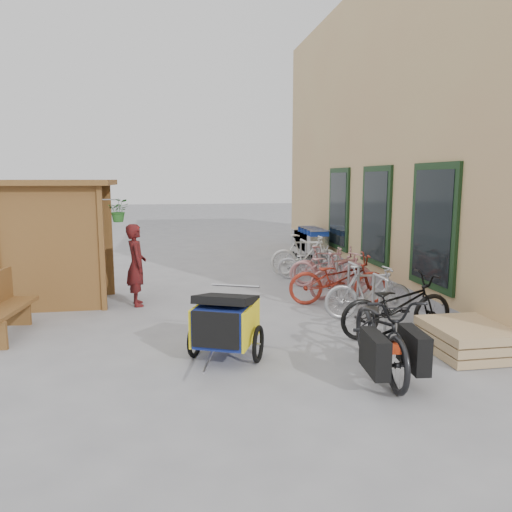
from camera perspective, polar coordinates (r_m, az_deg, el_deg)
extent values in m
plane|color=gray|center=(7.97, -1.75, -8.88)|extent=(80.00, 80.00, 0.00)
cube|color=tan|center=(14.23, 22.92, 12.53)|extent=(6.00, 13.00, 7.00)
cube|color=gray|center=(13.08, 11.16, -1.32)|extent=(0.18, 13.00, 0.30)
cube|color=black|center=(9.24, 19.62, 3.21)|extent=(0.06, 1.50, 2.20)
cube|color=black|center=(9.22, 19.45, 3.21)|extent=(0.02, 1.25, 1.95)
cube|color=black|center=(11.47, 13.52, 4.50)|extent=(0.06, 1.50, 2.20)
cube|color=black|center=(11.46, 13.39, 4.50)|extent=(0.02, 1.25, 1.95)
cube|color=black|center=(13.80, 9.44, 5.33)|extent=(0.06, 1.50, 2.20)
cube|color=black|center=(13.79, 9.32, 5.33)|extent=(0.02, 1.25, 1.95)
cube|color=brown|center=(9.54, -17.19, 0.77)|extent=(0.09, 0.09, 2.30)
cube|color=brown|center=(11.17, -25.52, 1.44)|extent=(0.09, 0.09, 2.30)
cube|color=brown|center=(10.82, -16.32, 1.73)|extent=(0.09, 0.09, 2.30)
cube|color=brown|center=(10.54, -26.31, 0.99)|extent=(0.05, 1.30, 2.30)
cube|color=brown|center=(9.73, -22.43, 0.65)|extent=(1.80, 0.05, 2.30)
cube|color=brown|center=(10.93, -21.03, 1.57)|extent=(1.80, 0.05, 2.30)
cube|color=brown|center=(10.25, -22.08, 7.80)|extent=(2.15, 1.65, 0.10)
cube|color=brown|center=(10.41, -22.68, -0.26)|extent=(1.30, 1.15, 0.04)
cube|color=brown|center=(10.33, -22.88, 3.02)|extent=(1.30, 1.15, 0.04)
cylinder|color=#A5A8AD|center=(9.44, -16.35, 6.22)|extent=(0.36, 0.02, 0.02)
imported|color=#245C20|center=(9.43, -15.39, 5.04)|extent=(0.38, 0.33, 0.42)
cylinder|color=#A5A8AD|center=(8.25, 14.60, -5.52)|extent=(0.05, 0.05, 0.84)
cylinder|color=#A5A8AD|center=(8.69, 13.25, -4.73)|extent=(0.05, 0.05, 0.84)
cylinder|color=#A5A8AD|center=(8.38, 14.01, -2.33)|extent=(0.05, 0.50, 0.05)
cylinder|color=#A5A8AD|center=(9.32, 11.58, -3.75)|extent=(0.05, 0.05, 0.84)
cylinder|color=#A5A8AD|center=(9.78, 10.52, -3.13)|extent=(0.05, 0.05, 0.84)
cylinder|color=#A5A8AD|center=(9.47, 11.11, -0.95)|extent=(0.05, 0.50, 0.05)
cylinder|color=#A5A8AD|center=(10.42, 9.20, -2.34)|extent=(0.05, 0.05, 0.84)
cylinder|color=#A5A8AD|center=(10.89, 8.35, -1.84)|extent=(0.05, 0.05, 0.84)
cylinder|color=#A5A8AD|center=(10.59, 8.82, 0.14)|extent=(0.05, 0.50, 0.05)
cylinder|color=#A5A8AD|center=(11.55, 7.28, -1.21)|extent=(0.05, 0.05, 0.84)
cylinder|color=#A5A8AD|center=(12.02, 6.59, -0.79)|extent=(0.05, 0.05, 0.84)
cylinder|color=#A5A8AD|center=(11.72, 6.96, 1.03)|extent=(0.05, 0.50, 0.05)
cylinder|color=#A5A8AD|center=(12.68, 5.70, -0.27)|extent=(0.05, 0.05, 0.84)
cylinder|color=#A5A8AD|center=(13.16, 5.13, 0.07)|extent=(0.05, 0.05, 0.84)
cylinder|color=#A5A8AD|center=(12.86, 5.44, 1.75)|extent=(0.05, 0.50, 0.05)
cube|color=tan|center=(7.70, 22.88, -9.69)|extent=(1.00, 1.20, 0.12)
cube|color=tan|center=(7.66, 22.95, -8.70)|extent=(1.00, 1.20, 0.12)
cube|color=tan|center=(7.62, 23.01, -7.69)|extent=(1.00, 1.20, 0.12)
cube|color=brown|center=(8.63, -26.76, -5.47)|extent=(0.64, 1.59, 0.06)
cube|color=brown|center=(9.26, -25.55, -5.90)|extent=(0.42, 0.11, 0.41)
cube|color=silver|center=(14.32, 6.78, 1.41)|extent=(0.53, 0.82, 0.50)
cube|color=#1938A3|center=(13.88, 7.29, 2.57)|extent=(0.53, 0.04, 0.17)
cylinder|color=silver|center=(13.85, 7.33, 2.83)|extent=(0.56, 0.03, 0.03)
cylinder|color=black|center=(14.02, 6.30, -0.90)|extent=(0.04, 0.12, 0.12)
cube|color=silver|center=(14.64, 6.41, 1.58)|extent=(0.53, 0.82, 0.50)
cube|color=#1938A3|center=(14.21, 6.89, 2.72)|extent=(0.53, 0.04, 0.17)
cylinder|color=silver|center=(14.17, 6.93, 2.98)|extent=(0.56, 0.03, 0.03)
cylinder|color=black|center=(14.34, 5.93, -0.67)|extent=(0.04, 0.12, 0.12)
cube|color=silver|center=(14.96, 6.05, 1.74)|extent=(0.53, 0.82, 0.50)
cube|color=#1938A3|center=(14.53, 6.52, 2.86)|extent=(0.53, 0.04, 0.17)
cylinder|color=silver|center=(14.49, 6.55, 3.12)|extent=(0.56, 0.03, 0.03)
cylinder|color=black|center=(14.66, 5.58, -0.46)|extent=(0.04, 0.12, 0.12)
cube|color=silver|center=(15.29, 5.71, 1.90)|extent=(0.53, 0.82, 0.50)
cube|color=#1938A3|center=(14.85, 6.15, 3.00)|extent=(0.53, 0.04, 0.17)
cylinder|color=silver|center=(14.82, 6.19, 3.25)|extent=(0.56, 0.03, 0.03)
cylinder|color=black|center=(14.98, 5.24, -0.25)|extent=(0.04, 0.12, 0.12)
cube|color=silver|center=(15.61, 5.38, 2.05)|extent=(0.53, 0.82, 0.50)
cube|color=#1938A3|center=(15.17, 5.81, 3.13)|extent=(0.53, 0.04, 0.17)
cylinder|color=silver|center=(15.14, 5.84, 3.37)|extent=(0.56, 0.03, 0.03)
cylinder|color=black|center=(15.30, 4.91, -0.05)|extent=(0.04, 0.12, 0.12)
cube|color=navy|center=(6.81, -3.46, -7.60)|extent=(0.95, 1.07, 0.51)
cube|color=yellow|center=(6.91, -6.29, -7.38)|extent=(0.37, 0.82, 0.51)
cube|color=yellow|center=(6.71, -0.56, -7.82)|extent=(0.37, 0.82, 0.51)
cube|color=black|center=(6.38, -4.68, -8.46)|extent=(0.58, 0.27, 0.47)
cube|color=black|center=(6.77, -3.36, -4.96)|extent=(1.00, 1.06, 0.25)
torus|color=black|center=(7.02, -7.00, -9.41)|extent=(0.25, 0.49, 0.51)
torus|color=black|center=(6.78, 0.25, -10.04)|extent=(0.25, 0.49, 0.51)
cylinder|color=#B7B7BC|center=(6.22, -5.48, -11.86)|extent=(0.32, 0.70, 0.03)
cylinder|color=#B7B7BC|center=(7.15, -2.38, -3.42)|extent=(0.66, 0.31, 0.03)
imported|color=black|center=(6.52, 14.08, -8.40)|extent=(0.88, 2.05, 1.05)
cube|color=black|center=(5.97, 13.41, -10.75)|extent=(0.24, 0.66, 0.45)
cube|color=black|center=(6.23, 17.59, -10.11)|extent=(0.24, 0.66, 0.45)
cube|color=red|center=(6.08, 15.57, -9.99)|extent=(0.14, 0.19, 0.12)
imported|color=maroon|center=(9.81, -13.52, -1.00)|extent=(0.47, 0.63, 1.58)
imported|color=black|center=(8.01, 15.78, -5.45)|extent=(1.94, 0.86, 0.99)
imported|color=#A7A7AC|center=(8.91, 12.74, -4.02)|extent=(1.60, 0.51, 0.95)
imported|color=maroon|center=(9.77, 9.40, -2.61)|extent=(1.99, 0.94, 1.01)
imported|color=tan|center=(10.35, 9.80, -2.13)|extent=(1.64, 0.89, 0.95)
imported|color=tan|center=(11.23, 8.32, -1.30)|extent=(1.86, 1.14, 0.92)
imported|color=tan|center=(11.54, 7.94, -1.07)|extent=(1.55, 0.70, 0.90)
imported|color=#A7A7AC|center=(12.10, 6.17, -0.79)|extent=(1.64, 1.03, 0.81)
imported|color=silver|center=(12.54, 5.66, 0.10)|extent=(1.80, 0.74, 1.05)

